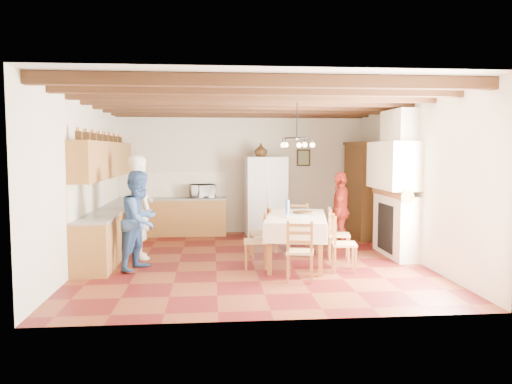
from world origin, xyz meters
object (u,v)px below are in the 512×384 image
(chair_end_near, at_px, (300,250))
(chair_end_far, at_px, (299,227))
(dining_table, at_px, (296,220))
(person_woman_red, at_px, (341,210))
(hutch, at_px, (362,190))
(chair_right_far, at_px, (339,234))
(microwave, at_px, (203,191))
(person_woman_blue, at_px, (140,220))
(refrigerator, at_px, (266,196))
(chair_left_near, at_px, (256,240))
(person_man, at_px, (140,207))
(chair_right_near, at_px, (344,243))
(chair_left_far, at_px, (261,232))

(chair_end_near, relative_size, chair_end_far, 1.00)
(dining_table, distance_m, person_woman_red, 1.73)
(hutch, bearing_deg, dining_table, -132.96)
(dining_table, distance_m, chair_right_far, 0.96)
(microwave, bearing_deg, chair_right_far, -60.77)
(chair_right_far, relative_size, person_woman_blue, 0.57)
(refrigerator, relative_size, chair_left_near, 1.96)
(chair_right_far, bearing_deg, person_man, 93.65)
(hutch, height_order, chair_right_near, hutch)
(chair_left_far, xyz_separation_m, person_man, (-2.26, 0.14, 0.50))
(refrigerator, distance_m, dining_table, 2.99)
(person_woman_red, bearing_deg, chair_right_far, 4.05)
(chair_end_near, relative_size, person_man, 0.49)
(dining_table, distance_m, chair_left_far, 0.89)
(chair_left_near, relative_size, chair_end_far, 1.00)
(chair_right_near, xyz_separation_m, person_woman_red, (0.44, 1.92, 0.32))
(chair_end_far, relative_size, person_woman_red, 0.60)
(chair_end_far, height_order, person_man, person_man)
(microwave, bearing_deg, person_woman_blue, -118.33)
(chair_end_far, bearing_deg, chair_end_near, -89.32)
(hutch, distance_m, person_man, 5.15)
(chair_left_near, bearing_deg, chair_right_far, 111.25)
(chair_end_far, bearing_deg, hutch, 48.65)
(person_woman_red, bearing_deg, refrigerator, -120.48)
(person_man, xyz_separation_m, microwave, (1.12, 2.51, 0.08))
(chair_end_near, distance_m, person_woman_blue, 2.79)
(person_woman_red, bearing_deg, person_woman_blue, -48.69)
(refrigerator, height_order, person_woman_red, refrigerator)
(dining_table, relative_size, chair_end_far, 2.25)
(dining_table, relative_size, person_man, 1.10)
(chair_right_near, bearing_deg, chair_end_far, 23.41)
(dining_table, relative_size, chair_end_near, 2.25)
(person_woman_blue, bearing_deg, chair_right_far, -57.73)
(person_woman_red, bearing_deg, chair_end_far, -60.80)
(chair_left_near, bearing_deg, chair_end_far, 147.09)
(chair_right_near, height_order, person_woman_blue, person_woman_blue)
(chair_left_far, xyz_separation_m, person_woman_red, (1.74, 0.70, 0.32))
(dining_table, distance_m, chair_left_near, 0.85)
(hutch, relative_size, chair_right_near, 2.32)
(chair_end_far, height_order, person_woman_blue, person_woman_blue)
(chair_end_near, bearing_deg, hutch, -107.58)
(chair_left_near, height_order, chair_right_far, same)
(hutch, distance_m, chair_right_far, 2.58)
(chair_right_far, relative_size, microwave, 1.65)
(chair_right_near, relative_size, person_woman_red, 0.60)
(chair_end_far, distance_m, person_woman_red, 0.97)
(chair_left_near, relative_size, chair_end_near, 1.00)
(person_woman_blue, distance_m, microwave, 3.58)
(dining_table, height_order, chair_left_far, chair_left_far)
(chair_left_near, height_order, chair_end_near, same)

